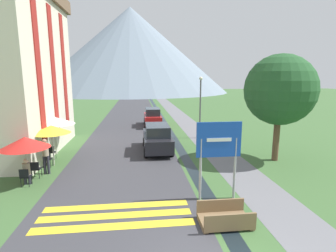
{
  "coord_description": "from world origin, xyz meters",
  "views": [
    {
      "loc": [
        -1.63,
        -5.75,
        4.9
      ],
      "look_at": [
        0.19,
        10.0,
        1.92
      ],
      "focal_mm": 28.0,
      "sensor_mm": 36.0,
      "label": 1
    }
  ],
  "objects_px": {
    "hotel_building": "(12,63)",
    "parked_car_near": "(157,138)",
    "streetlamp": "(200,102)",
    "cafe_chair_nearest": "(25,176)",
    "cafe_chair_near_right": "(36,168)",
    "footbridge": "(225,218)",
    "cafe_umbrella_rear_white": "(54,121)",
    "person_seated_far": "(27,170)",
    "parked_car_far": "(153,117)",
    "person_standing_terrace": "(45,154)",
    "cafe_umbrella_front_red": "(25,143)",
    "cafe_chair_far_right": "(51,152)",
    "cafe_chair_middle": "(47,158)",
    "road_sign": "(219,148)",
    "tree_by_path": "(280,90)",
    "cafe_umbrella_middle_yellow": "(51,129)"
  },
  "relations": [
    {
      "from": "hotel_building",
      "to": "parked_car_near",
      "type": "height_order",
      "value": "hotel_building"
    },
    {
      "from": "streetlamp",
      "to": "cafe_chair_nearest",
      "type": "bearing_deg",
      "value": -139.72
    },
    {
      "from": "cafe_chair_near_right",
      "to": "streetlamp",
      "type": "height_order",
      "value": "streetlamp"
    },
    {
      "from": "footbridge",
      "to": "streetlamp",
      "type": "height_order",
      "value": "streetlamp"
    },
    {
      "from": "footbridge",
      "to": "cafe_umbrella_rear_white",
      "type": "height_order",
      "value": "cafe_umbrella_rear_white"
    },
    {
      "from": "cafe_umbrella_rear_white",
      "to": "streetlamp",
      "type": "bearing_deg",
      "value": 18.28
    },
    {
      "from": "cafe_chair_nearest",
      "to": "person_seated_far",
      "type": "relative_size",
      "value": 0.69
    },
    {
      "from": "parked_car_near",
      "to": "person_seated_far",
      "type": "relative_size",
      "value": 3.58
    },
    {
      "from": "parked_car_far",
      "to": "person_standing_terrace",
      "type": "bearing_deg",
      "value": -115.71
    },
    {
      "from": "parked_car_far",
      "to": "streetlamp",
      "type": "relative_size",
      "value": 0.85
    },
    {
      "from": "parked_car_near",
      "to": "cafe_umbrella_front_red",
      "type": "height_order",
      "value": "cafe_umbrella_front_red"
    },
    {
      "from": "cafe_chair_far_right",
      "to": "cafe_umbrella_front_red",
      "type": "height_order",
      "value": "cafe_umbrella_front_red"
    },
    {
      "from": "parked_car_far",
      "to": "streetlamp",
      "type": "bearing_deg",
      "value": -58.78
    },
    {
      "from": "cafe_chair_middle",
      "to": "road_sign",
      "type": "bearing_deg",
      "value": -50.77
    },
    {
      "from": "cafe_chair_near_right",
      "to": "cafe_chair_far_right",
      "type": "relative_size",
      "value": 1.0
    },
    {
      "from": "parked_car_far",
      "to": "parked_car_near",
      "type": "bearing_deg",
      "value": -91.33
    },
    {
      "from": "person_standing_terrace",
      "to": "streetlamp",
      "type": "bearing_deg",
      "value": 35.95
    },
    {
      "from": "hotel_building",
      "to": "cafe_chair_middle",
      "type": "bearing_deg",
      "value": -50.21
    },
    {
      "from": "cafe_chair_far_right",
      "to": "footbridge",
      "type": "bearing_deg",
      "value": -61.51
    },
    {
      "from": "hotel_building",
      "to": "parked_car_near",
      "type": "xyz_separation_m",
      "value": [
        9.0,
        -0.79,
        -4.81
      ]
    },
    {
      "from": "cafe_chair_far_right",
      "to": "tree_by_path",
      "type": "bearing_deg",
      "value": -23.54
    },
    {
      "from": "cafe_chair_near_right",
      "to": "person_standing_terrace",
      "type": "xyz_separation_m",
      "value": [
        0.33,
        0.56,
        0.56
      ]
    },
    {
      "from": "footbridge",
      "to": "cafe_chair_near_right",
      "type": "xyz_separation_m",
      "value": [
        -7.87,
        5.03,
        0.29
      ]
    },
    {
      "from": "person_seated_far",
      "to": "footbridge",
      "type": "bearing_deg",
      "value": -28.33
    },
    {
      "from": "hotel_building",
      "to": "footbridge",
      "type": "relative_size",
      "value": 6.22
    },
    {
      "from": "cafe_umbrella_front_red",
      "to": "cafe_umbrella_rear_white",
      "type": "distance_m",
      "value": 4.93
    },
    {
      "from": "tree_by_path",
      "to": "cafe_umbrella_rear_white",
      "type": "bearing_deg",
      "value": 168.06
    },
    {
      "from": "road_sign",
      "to": "cafe_chair_far_right",
      "type": "bearing_deg",
      "value": 143.58
    },
    {
      "from": "cafe_umbrella_rear_white",
      "to": "person_seated_far",
      "type": "relative_size",
      "value": 2.03
    },
    {
      "from": "parked_car_near",
      "to": "person_standing_terrace",
      "type": "relative_size",
      "value": 2.38
    },
    {
      "from": "cafe_chair_nearest",
      "to": "hotel_building",
      "type": "bearing_deg",
      "value": 120.42
    },
    {
      "from": "parked_car_near",
      "to": "cafe_umbrella_rear_white",
      "type": "xyz_separation_m",
      "value": [
        -6.5,
        0.07,
        1.27
      ]
    },
    {
      "from": "footbridge",
      "to": "cafe_umbrella_middle_yellow",
      "type": "height_order",
      "value": "cafe_umbrella_middle_yellow"
    },
    {
      "from": "footbridge",
      "to": "streetlamp",
      "type": "distance_m",
      "value": 13.05
    },
    {
      "from": "cafe_umbrella_middle_yellow",
      "to": "footbridge",
      "type": "bearing_deg",
      "value": -42.42
    },
    {
      "from": "parked_car_near",
      "to": "cafe_umbrella_rear_white",
      "type": "distance_m",
      "value": 6.62
    },
    {
      "from": "cafe_chair_near_right",
      "to": "cafe_umbrella_middle_yellow",
      "type": "bearing_deg",
      "value": 110.32
    },
    {
      "from": "parked_car_far",
      "to": "cafe_umbrella_rear_white",
      "type": "relative_size",
      "value": 1.67
    },
    {
      "from": "cafe_chair_near_right",
      "to": "cafe_umbrella_front_red",
      "type": "bearing_deg",
      "value": -66.07
    },
    {
      "from": "hotel_building",
      "to": "cafe_umbrella_middle_yellow",
      "type": "bearing_deg",
      "value": -44.97
    },
    {
      "from": "hotel_building",
      "to": "tree_by_path",
      "type": "distance_m",
      "value": 16.3
    },
    {
      "from": "footbridge",
      "to": "person_standing_terrace",
      "type": "relative_size",
      "value": 0.92
    },
    {
      "from": "person_standing_terrace",
      "to": "cafe_chair_middle",
      "type": "bearing_deg",
      "value": 105.73
    },
    {
      "from": "cafe_chair_middle",
      "to": "cafe_chair_far_right",
      "type": "height_order",
      "value": "same"
    },
    {
      "from": "cafe_umbrella_front_red",
      "to": "footbridge",
      "type": "bearing_deg",
      "value": -28.42
    },
    {
      "from": "parked_car_far",
      "to": "cafe_chair_near_right",
      "type": "xyz_separation_m",
      "value": [
        -6.48,
        -13.34,
        -0.39
      ]
    },
    {
      "from": "cafe_chair_far_right",
      "to": "person_standing_terrace",
      "type": "distance_m",
      "value": 2.51
    },
    {
      "from": "parked_car_near",
      "to": "person_standing_terrace",
      "type": "bearing_deg",
      "value": -149.07
    },
    {
      "from": "cafe_chair_far_right",
      "to": "person_seated_far",
      "type": "xyz_separation_m",
      "value": [
        0.06,
        -3.67,
        0.16
      ]
    },
    {
      "from": "cafe_chair_nearest",
      "to": "cafe_chair_far_right",
      "type": "height_order",
      "value": "same"
    }
  ]
}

